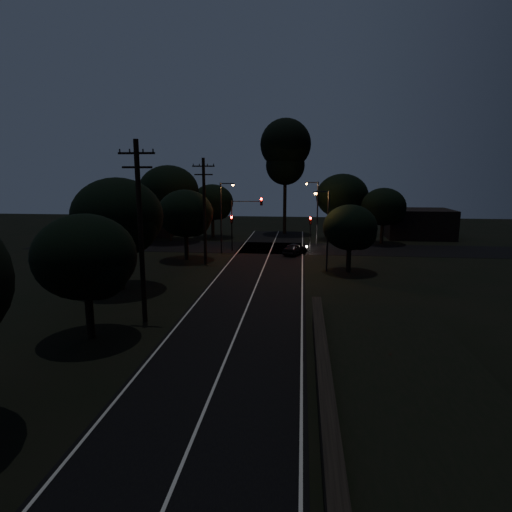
{
  "coord_description": "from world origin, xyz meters",
  "views": [
    {
      "loc": [
        3.62,
        -9.52,
        9.1
      ],
      "look_at": [
        0.0,
        24.0,
        2.5
      ],
      "focal_mm": 30.0,
      "sensor_mm": 36.0,
      "label": 1
    }
  ],
  "objects_px": {
    "signal_right": "(310,228)",
    "streetlight_c": "(326,225)",
    "streetlight_b": "(316,209)",
    "utility_pole_mid": "(140,230)",
    "streetlight_a": "(223,213)",
    "tall_pine": "(285,151)",
    "signal_left": "(232,227)",
    "signal_mast": "(246,214)",
    "car": "(295,249)",
    "utility_pole_far": "(204,210)"
  },
  "relations": [
    {
      "from": "streetlight_a",
      "to": "streetlight_c",
      "type": "bearing_deg",
      "value": -35.69
    },
    {
      "from": "streetlight_b",
      "to": "car",
      "type": "height_order",
      "value": "streetlight_b"
    },
    {
      "from": "utility_pole_far",
      "to": "streetlight_a",
      "type": "relative_size",
      "value": 1.31
    },
    {
      "from": "utility_pole_mid",
      "to": "streetlight_c",
      "type": "height_order",
      "value": "utility_pole_mid"
    },
    {
      "from": "signal_left",
      "to": "streetlight_a",
      "type": "distance_m",
      "value": 2.77
    },
    {
      "from": "streetlight_a",
      "to": "car",
      "type": "distance_m",
      "value": 9.12
    },
    {
      "from": "utility_pole_mid",
      "to": "signal_right",
      "type": "xyz_separation_m",
      "value": [
        10.6,
        24.99,
        -2.9
      ]
    },
    {
      "from": "streetlight_a",
      "to": "utility_pole_mid",
      "type": "bearing_deg",
      "value": -91.73
    },
    {
      "from": "signal_right",
      "to": "car",
      "type": "distance_m",
      "value": 3.38
    },
    {
      "from": "signal_mast",
      "to": "streetlight_c",
      "type": "relative_size",
      "value": 0.83
    },
    {
      "from": "utility_pole_far",
      "to": "signal_right",
      "type": "bearing_deg",
      "value": 37.0
    },
    {
      "from": "streetlight_c",
      "to": "signal_left",
      "type": "bearing_deg",
      "value": 136.24
    },
    {
      "from": "signal_mast",
      "to": "streetlight_a",
      "type": "distance_m",
      "value": 3.13
    },
    {
      "from": "signal_left",
      "to": "car",
      "type": "distance_m",
      "value": 8.06
    },
    {
      "from": "signal_left",
      "to": "streetlight_b",
      "type": "xyz_separation_m",
      "value": [
        9.91,
        4.01,
        1.8
      ]
    },
    {
      "from": "signal_left",
      "to": "signal_right",
      "type": "bearing_deg",
      "value": 0.0
    },
    {
      "from": "utility_pole_mid",
      "to": "utility_pole_far",
      "type": "relative_size",
      "value": 1.05
    },
    {
      "from": "car",
      "to": "signal_left",
      "type": "bearing_deg",
      "value": 9.65
    },
    {
      "from": "streetlight_a",
      "to": "streetlight_b",
      "type": "xyz_separation_m",
      "value": [
        10.61,
        6.0,
        0.0
      ]
    },
    {
      "from": "car",
      "to": "streetlight_c",
      "type": "bearing_deg",
      "value": 134.41
    },
    {
      "from": "streetlight_b",
      "to": "streetlight_c",
      "type": "distance_m",
      "value": 14.01
    },
    {
      "from": "signal_right",
      "to": "signal_mast",
      "type": "height_order",
      "value": "signal_mast"
    },
    {
      "from": "utility_pole_mid",
      "to": "utility_pole_far",
      "type": "height_order",
      "value": "utility_pole_mid"
    },
    {
      "from": "signal_right",
      "to": "signal_mast",
      "type": "relative_size",
      "value": 0.66
    },
    {
      "from": "signal_right",
      "to": "streetlight_b",
      "type": "xyz_separation_m",
      "value": [
        0.71,
        4.01,
        1.8
      ]
    },
    {
      "from": "signal_left",
      "to": "signal_mast",
      "type": "bearing_deg",
      "value": 0.13
    },
    {
      "from": "tall_pine",
      "to": "streetlight_b",
      "type": "relative_size",
      "value": 2.11
    },
    {
      "from": "utility_pole_mid",
      "to": "streetlight_a",
      "type": "height_order",
      "value": "utility_pole_mid"
    },
    {
      "from": "signal_right",
      "to": "streetlight_a",
      "type": "xyz_separation_m",
      "value": [
        -9.91,
        -1.99,
        1.8
      ]
    },
    {
      "from": "signal_right",
      "to": "streetlight_c",
      "type": "xyz_separation_m",
      "value": [
        1.23,
        -9.99,
        1.51
      ]
    },
    {
      "from": "tall_pine",
      "to": "streetlight_a",
      "type": "distance_m",
      "value": 19.64
    },
    {
      "from": "signal_left",
      "to": "car",
      "type": "height_order",
      "value": "signal_left"
    },
    {
      "from": "tall_pine",
      "to": "streetlight_c",
      "type": "bearing_deg",
      "value": -79.07
    },
    {
      "from": "tall_pine",
      "to": "streetlight_a",
      "type": "bearing_deg",
      "value": -110.36
    },
    {
      "from": "utility_pole_mid",
      "to": "tall_pine",
      "type": "height_order",
      "value": "tall_pine"
    },
    {
      "from": "utility_pole_far",
      "to": "streetlight_c",
      "type": "bearing_deg",
      "value": -9.6
    },
    {
      "from": "signal_left",
      "to": "signal_right",
      "type": "xyz_separation_m",
      "value": [
        9.2,
        0.0,
        0.0
      ]
    },
    {
      "from": "tall_pine",
      "to": "signal_right",
      "type": "relative_size",
      "value": 4.11
    },
    {
      "from": "signal_mast",
      "to": "streetlight_a",
      "type": "bearing_deg",
      "value": -140.23
    },
    {
      "from": "utility_pole_far",
      "to": "streetlight_a",
      "type": "xyz_separation_m",
      "value": [
        0.69,
        6.0,
        -0.85
      ]
    },
    {
      "from": "signal_mast",
      "to": "streetlight_c",
      "type": "height_order",
      "value": "streetlight_c"
    },
    {
      "from": "utility_pole_mid",
      "to": "signal_left",
      "type": "bearing_deg",
      "value": 86.79
    },
    {
      "from": "car",
      "to": "signal_right",
      "type": "bearing_deg",
      "value": -106.15
    },
    {
      "from": "signal_right",
      "to": "signal_mast",
      "type": "distance_m",
      "value": 7.66
    },
    {
      "from": "utility_pole_mid",
      "to": "streetlight_c",
      "type": "bearing_deg",
      "value": 51.74
    },
    {
      "from": "tall_pine",
      "to": "utility_pole_mid",
      "type": "bearing_deg",
      "value": -99.93
    },
    {
      "from": "tall_pine",
      "to": "streetlight_c",
      "type": "height_order",
      "value": "tall_pine"
    },
    {
      "from": "utility_pole_far",
      "to": "signal_mast",
      "type": "height_order",
      "value": "utility_pole_far"
    },
    {
      "from": "streetlight_c",
      "to": "car",
      "type": "height_order",
      "value": "streetlight_c"
    },
    {
      "from": "tall_pine",
      "to": "streetlight_a",
      "type": "relative_size",
      "value": 2.11
    }
  ]
}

